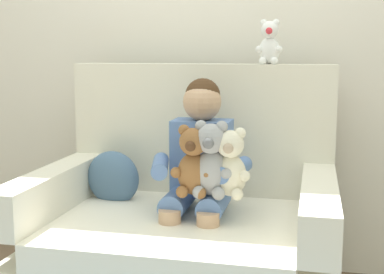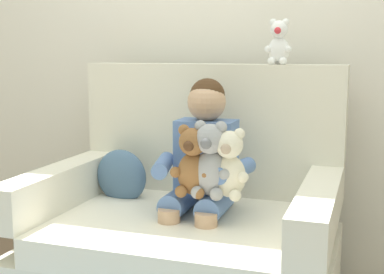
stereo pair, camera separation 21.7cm
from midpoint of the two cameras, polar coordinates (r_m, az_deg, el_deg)
The scene contains 8 objects.
back_wall at distance 2.87m, azimuth -0.04°, elevation 12.18°, with size 6.00×0.10×2.60m, color silver.
armchair at distance 2.41m, azimuth -3.42°, elevation -10.82°, with size 1.28×0.97×1.09m.
seated_child at distance 2.33m, azimuth -1.94°, elevation -2.89°, with size 0.45×0.39×0.82m.
plush_brown at distance 2.18m, azimuth -2.71°, elevation -2.81°, with size 0.17×0.14×0.29m.
plush_grey at distance 2.16m, azimuth -0.83°, elevation -2.64°, with size 0.19×0.15×0.31m.
plush_cream at distance 2.15m, azimuth 1.21°, elevation -3.01°, with size 0.17×0.14×0.29m.
plush_white_on_backrest at distance 2.55m, azimuth 5.83°, elevation 9.91°, with size 0.12×0.10×0.21m.
throw_pillow at distance 2.59m, azimuth -10.83°, elevation -4.35°, with size 0.26×0.12×0.26m, color slate.
Camera 1 is at (0.54, -2.14, 1.15)m, focal length 49.99 mm.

